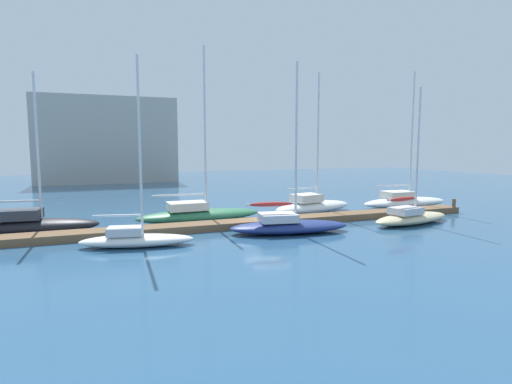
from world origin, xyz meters
name	(u,v)px	position (x,y,z in m)	size (l,w,h in m)	color
ground_plane	(267,225)	(0.00, 0.00, 0.00)	(120.00, 120.00, 0.00)	#2D567A
dock_pier	(267,222)	(0.00, 0.00, 0.22)	(32.08, 1.64, 0.44)	brown
dock_piling_far_end	(454,206)	(15.64, -0.67, 0.55)	(0.28, 0.28, 1.10)	brown
sailboat_0	(34,224)	(-13.95, 2.39, 0.61)	(7.29, 2.80, 9.44)	black
sailboat_1	(136,237)	(-8.58, -2.88, 0.50)	(5.99, 2.74, 9.70)	white
sailboat_2	(199,213)	(-3.93, 2.90, 0.59)	(8.80, 2.59, 11.88)	#2D7047
sailboat_3	(288,224)	(0.24, -2.70, 0.53)	(7.55, 3.58, 10.07)	navy
sailboat_4	(313,205)	(5.23, 3.23, 0.62)	(7.59, 3.85, 10.77)	white
sailboat_5	(411,216)	(9.25, -3.05, 0.52)	(6.97, 3.29, 9.06)	beige
sailboat_6	(404,201)	(13.98, 2.96, 0.59)	(8.21, 2.67, 11.38)	white
harbor_building_distant	(107,141)	(-9.01, 41.09, 6.12)	(19.28, 11.29, 12.23)	#ADA89E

